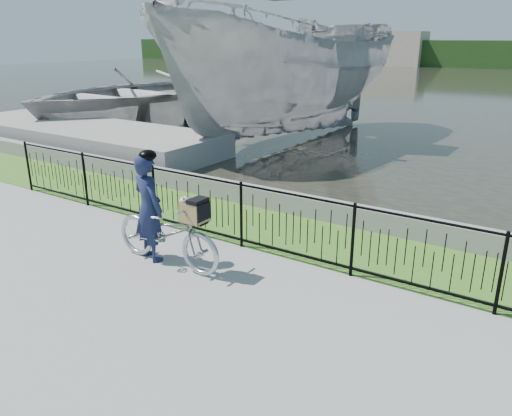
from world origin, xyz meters
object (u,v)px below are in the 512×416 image
Objects in this scene: boat_far at (141,96)px; cyclist at (148,206)px; bicycle_rig at (168,232)px; dock at (84,136)px; boat_near at (289,74)px.

cyclist is at bearing -43.79° from boat_far.
bicycle_rig is at bearing -42.74° from boat_far.
boat_far is (-10.48, 9.68, 0.54)m from bicycle_rig.
boat_near reaches higher than dock.
dock is 4.91× the size of bicycle_rig.
boat_near is (-2.89, 9.41, 1.37)m from cyclist.
dock is at bearing -66.11° from boat_far.
cyclist is 0.15× the size of boat_near.
cyclist is at bearing 178.41° from bicycle_rig.
boat_near reaches higher than boat_far.
bicycle_rig is 1.14× the size of cyclist.
boat_far reaches higher than bicycle_rig.
boat_near is 1.07× the size of boat_far.
boat_near is at bearing 109.18° from bicycle_rig.
boat_near is at bearing -2.10° from boat_far.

